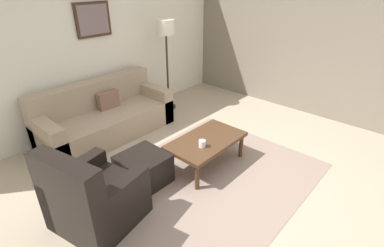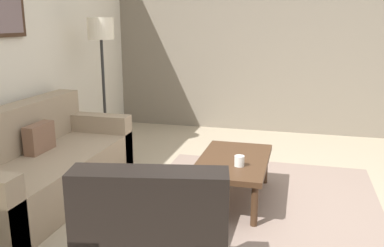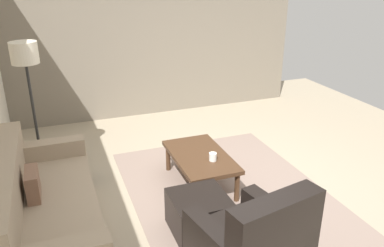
# 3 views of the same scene
# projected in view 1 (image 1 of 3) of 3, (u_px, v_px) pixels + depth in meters

# --- Properties ---
(ground_plane) EXTENTS (8.00, 8.00, 0.00)m
(ground_plane) POSITION_uv_depth(u_px,v_px,m) (207.00, 180.00, 3.79)
(ground_plane) COLOR tan
(rear_partition) EXTENTS (6.00, 0.12, 2.80)m
(rear_partition) POSITION_uv_depth(u_px,v_px,m) (85.00, 44.00, 4.69)
(rear_partition) COLOR silver
(rear_partition) RESTS_ON ground_plane
(stone_feature_panel) EXTENTS (0.12, 5.20, 2.80)m
(stone_feature_panel) POSITION_uv_depth(u_px,v_px,m) (315.00, 39.00, 5.14)
(stone_feature_panel) COLOR slate
(stone_feature_panel) RESTS_ON ground_plane
(area_rug) EXTENTS (2.93, 2.24, 0.01)m
(area_rug) POSITION_uv_depth(u_px,v_px,m) (207.00, 180.00, 3.79)
(area_rug) COLOR gray
(area_rug) RESTS_ON ground_plane
(couch_main) EXTENTS (2.16, 0.91, 0.88)m
(couch_main) POSITION_uv_depth(u_px,v_px,m) (104.00, 117.00, 4.80)
(couch_main) COLOR gray
(couch_main) RESTS_ON ground_plane
(armchair_leather) EXTENTS (0.94, 0.94, 0.95)m
(armchair_leather) POSITION_uv_depth(u_px,v_px,m) (92.00, 202.00, 2.99)
(armchair_leather) COLOR black
(armchair_leather) RESTS_ON ground_plane
(ottoman) EXTENTS (0.56, 0.56, 0.40)m
(ottoman) POSITION_uv_depth(u_px,v_px,m) (144.00, 169.00, 3.67)
(ottoman) COLOR black
(ottoman) RESTS_ON ground_plane
(coffee_table) EXTENTS (1.10, 0.64, 0.41)m
(coffee_table) POSITION_uv_depth(u_px,v_px,m) (206.00, 142.00, 3.95)
(coffee_table) COLOR #472D1C
(coffee_table) RESTS_ON ground_plane
(cup) EXTENTS (0.09, 0.09, 0.10)m
(cup) POSITION_uv_depth(u_px,v_px,m) (202.00, 144.00, 3.73)
(cup) COLOR white
(cup) RESTS_ON coffee_table
(lamp_standing) EXTENTS (0.32, 0.32, 1.71)m
(lamp_standing) POSITION_uv_depth(u_px,v_px,m) (166.00, 37.00, 5.24)
(lamp_standing) COLOR black
(lamp_standing) RESTS_ON ground_plane
(framed_artwork) EXTENTS (0.60, 0.04, 0.53)m
(framed_artwork) POSITION_uv_depth(u_px,v_px,m) (93.00, 20.00, 4.57)
(framed_artwork) COLOR #382316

